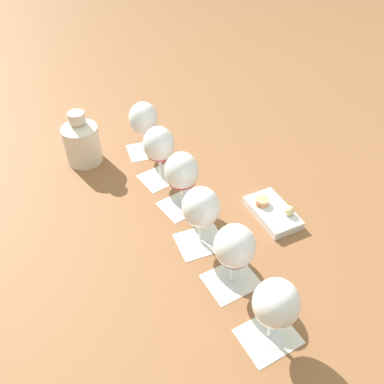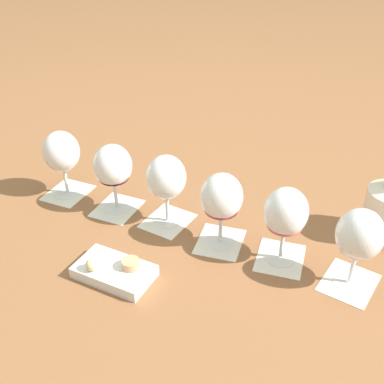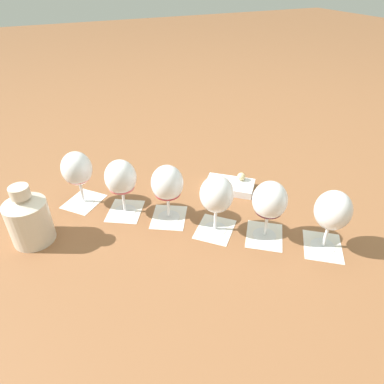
{
  "view_description": "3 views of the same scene",
  "coord_description": "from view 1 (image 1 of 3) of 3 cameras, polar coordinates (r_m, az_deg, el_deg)",
  "views": [
    {
      "loc": [
        0.3,
        -0.68,
        0.77
      ],
      "look_at": [
        0.0,
        0.0,
        0.11
      ],
      "focal_mm": 38.0,
      "sensor_mm": 36.0,
      "label": 1
    },
    {
      "loc": [
        0.2,
        0.85,
        0.66
      ],
      "look_at": [
        0.0,
        0.0,
        0.11
      ],
      "focal_mm": 45.0,
      "sensor_mm": 36.0,
      "label": 2
    },
    {
      "loc": [
        -0.31,
        -0.69,
        0.62
      ],
      "look_at": [
        0.0,
        0.0,
        0.11
      ],
      "focal_mm": 32.0,
      "sensor_mm": 36.0,
      "label": 3
    }
  ],
  "objects": [
    {
      "name": "ceramic_vase",
      "position": [
        1.27,
        -15.24,
        6.97
      ],
      "size": [
        0.11,
        0.11,
        0.17
      ],
      "color": "beige",
      "rests_on": "ground_plane"
    },
    {
      "name": "wine_glass_4",
      "position": [
        0.86,
        5.98,
        -7.89
      ],
      "size": [
        0.09,
        0.09,
        0.17
      ],
      "color": "white",
      "rests_on": "tasting_card_4"
    },
    {
      "name": "wine_glass_1",
      "position": [
        1.14,
        -4.66,
        6.44
      ],
      "size": [
        0.09,
        0.09,
        0.17
      ],
      "color": "white",
      "rests_on": "tasting_card_1"
    },
    {
      "name": "tasting_card_5",
      "position": [
        0.89,
        10.65,
        -19.27
      ],
      "size": [
        0.15,
        0.15,
        0.0
      ],
      "color": "silver",
      "rests_on": "ground_plane"
    },
    {
      "name": "tasting_card_0",
      "position": [
        1.32,
        -6.41,
        5.83
      ],
      "size": [
        0.15,
        0.15,
        0.0
      ],
      "color": "silver",
      "rests_on": "ground_plane"
    },
    {
      "name": "wine_glass_3",
      "position": [
        0.94,
        1.26,
        -2.48
      ],
      "size": [
        0.09,
        0.09,
        0.17
      ],
      "color": "white",
      "rests_on": "tasting_card_3"
    },
    {
      "name": "ground_plane",
      "position": [
        1.07,
        -0.17,
        -4.27
      ],
      "size": [
        8.0,
        8.0,
        0.0
      ],
      "primitive_type": "plane",
      "color": "brown"
    },
    {
      "name": "tasting_card_4",
      "position": [
        0.95,
        5.51,
        -12.23
      ],
      "size": [
        0.15,
        0.15,
        0.0
      ],
      "color": "silver",
      "rests_on": "ground_plane"
    },
    {
      "name": "tasting_card_3",
      "position": [
        1.02,
        1.17,
        -6.95
      ],
      "size": [
        0.15,
        0.15,
        0.0
      ],
      "color": "silver",
      "rests_on": "ground_plane"
    },
    {
      "name": "tasting_card_2",
      "position": [
        1.11,
        -1.35,
        -1.77
      ],
      "size": [
        0.14,
        0.15,
        0.0
      ],
      "color": "silver",
      "rests_on": "ground_plane"
    },
    {
      "name": "wine_glass_2",
      "position": [
        1.04,
        -1.45,
        2.68
      ],
      "size": [
        0.09,
        0.09,
        0.17
      ],
      "color": "white",
      "rests_on": "tasting_card_2"
    },
    {
      "name": "wine_glass_0",
      "position": [
        1.26,
        -6.79,
        9.93
      ],
      "size": [
        0.09,
        0.09,
        0.17
      ],
      "color": "white",
      "rests_on": "tasting_card_0"
    },
    {
      "name": "snack_dish",
      "position": [
        1.1,
        11.22,
        -2.74
      ],
      "size": [
        0.18,
        0.17,
        0.05
      ],
      "color": "silver",
      "rests_on": "ground_plane"
    },
    {
      "name": "tasting_card_1",
      "position": [
        1.21,
        -4.38,
        2.12
      ],
      "size": [
        0.14,
        0.15,
        0.0
      ],
      "color": "silver",
      "rests_on": "ground_plane"
    },
    {
      "name": "wine_glass_5",
      "position": [
        0.79,
        11.67,
        -15.34
      ],
      "size": [
        0.09,
        0.09,
        0.17
      ],
      "color": "white",
      "rests_on": "tasting_card_5"
    }
  ]
}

